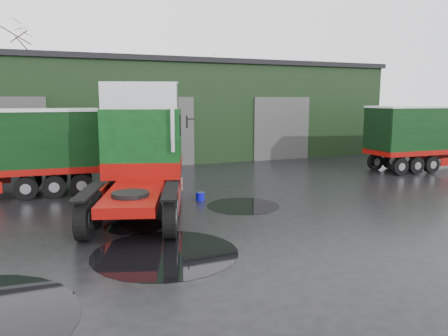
{
  "coord_description": "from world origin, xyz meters",
  "views": [
    {
      "loc": [
        -4.47,
        -10.47,
        3.88
      ],
      "look_at": [
        0.93,
        2.2,
        1.7
      ],
      "focal_mm": 35.0,
      "sensor_mm": 36.0,
      "label": 1
    }
  ],
  "objects_px": {
    "warehouse": "(138,110)",
    "tree_back_b": "(198,100)",
    "tree_back_a": "(15,88)",
    "wash_bucket": "(200,196)",
    "hero_tractor": "(137,149)"
  },
  "relations": [
    {
      "from": "warehouse",
      "to": "tree_back_b",
      "type": "relative_size",
      "value": 4.32
    },
    {
      "from": "tree_back_a",
      "to": "warehouse",
      "type": "bearing_deg",
      "value": -51.34
    },
    {
      "from": "wash_bucket",
      "to": "tree_back_b",
      "type": "bearing_deg",
      "value": 70.46
    },
    {
      "from": "hero_tractor",
      "to": "tree_back_b",
      "type": "bearing_deg",
      "value": 85.25
    },
    {
      "from": "warehouse",
      "to": "hero_tractor",
      "type": "xyz_separation_m",
      "value": [
        -3.51,
        -16.19,
        -0.89
      ]
    },
    {
      "from": "warehouse",
      "to": "hero_tractor",
      "type": "bearing_deg",
      "value": -102.24
    },
    {
      "from": "warehouse",
      "to": "wash_bucket",
      "type": "xyz_separation_m",
      "value": [
        -0.85,
        -14.93,
        -3.0
      ]
    },
    {
      "from": "tree_back_b",
      "to": "tree_back_a",
      "type": "bearing_deg",
      "value": 180.0
    },
    {
      "from": "warehouse",
      "to": "tree_back_a",
      "type": "height_order",
      "value": "tree_back_a"
    },
    {
      "from": "hero_tractor",
      "to": "tree_back_a",
      "type": "xyz_separation_m",
      "value": [
        -4.49,
        26.19,
        2.49
      ]
    },
    {
      "from": "hero_tractor",
      "to": "tree_back_a",
      "type": "height_order",
      "value": "tree_back_a"
    },
    {
      "from": "tree_back_b",
      "to": "warehouse",
      "type": "bearing_deg",
      "value": -128.66
    },
    {
      "from": "warehouse",
      "to": "wash_bucket",
      "type": "relative_size",
      "value": 98.02
    },
    {
      "from": "hero_tractor",
      "to": "tree_back_b",
      "type": "height_order",
      "value": "tree_back_b"
    },
    {
      "from": "wash_bucket",
      "to": "tree_back_a",
      "type": "distance_m",
      "value": 26.34
    }
  ]
}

